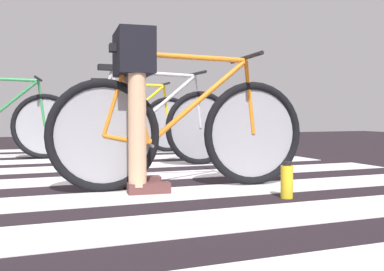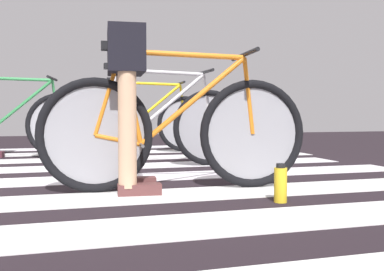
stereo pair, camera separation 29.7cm
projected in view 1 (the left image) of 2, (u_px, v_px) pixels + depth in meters
ground at (80, 182)px, 3.30m from camera, size 18.00×14.00×0.02m
crosswalk_markings at (80, 180)px, 3.30m from camera, size 5.41×6.52×0.00m
bicycle_1_of_4 at (181, 130)px, 2.93m from camera, size 1.73×0.52×0.93m
cyclist_1_of_4 at (134, 88)px, 2.83m from camera, size 0.34×0.43×1.02m
bicycle_2_of_4 at (149, 126)px, 4.11m from camera, size 1.74×0.52×0.93m
bicycle_4_of_4 at (129, 123)px, 5.62m from camera, size 1.74×0.52×0.93m
water_bottle at (287, 181)px, 2.60m from camera, size 0.07×0.07×0.22m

